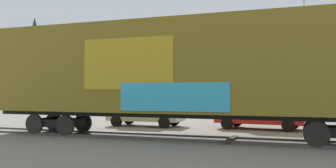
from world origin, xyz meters
TOP-DOWN VIEW (x-y plane):
  - ground_plane at (0.00, 0.00)m, footprint 260.00×260.00m
  - track at (0.53, 0.00)m, footprint 60.01×4.89m
  - freight_car at (0.60, -0.00)m, footprint 17.94×3.81m
  - flagpole at (6.07, 9.95)m, footprint 0.45×1.59m
  - hillside at (-0.08, 58.66)m, footprint 116.31×36.13m
  - parked_car_silver at (-2.90, 4.84)m, footprint 4.31×2.00m
  - parked_car_red at (3.52, 5.03)m, footprint 4.76×2.55m

SIDE VIEW (x-z plane):
  - ground_plane at x=0.00m, z-range 0.00..0.00m
  - track at x=0.53m, z-range 0.00..0.08m
  - parked_car_silver at x=-2.90m, z-range 0.04..1.52m
  - parked_car_red at x=3.52m, z-range -0.03..1.81m
  - freight_car at x=0.60m, z-range 0.36..5.47m
  - hillside at x=-0.08m, z-range -2.25..13.91m
  - flagpole at x=6.07m, z-range 1.36..11.26m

